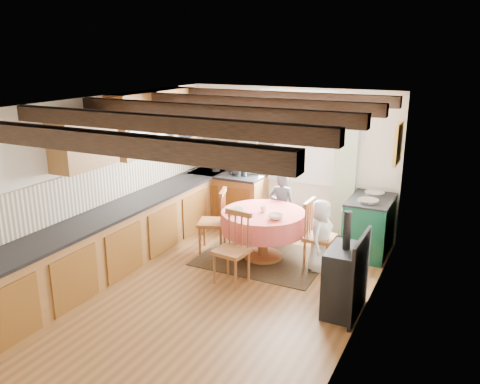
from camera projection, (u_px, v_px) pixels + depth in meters
The scene contains 41 objects.
floor at pixel (212, 295), 6.18m from camera, with size 3.60×5.50×0.00m, color brown.
ceiling at pixel (209, 104), 5.50m from camera, with size 3.60×5.50×0.00m, color white.
wall_back at pixel (291, 160), 8.21m from camera, with size 3.60×0.00×2.40m, color silver.
wall_front at pixel (20, 311), 3.47m from camera, with size 3.60×0.00×2.40m, color silver.
wall_left at pixel (95, 187), 6.60m from camera, with size 0.00×5.50×2.40m, color silver.
wall_right at pixel (361, 228), 5.08m from camera, with size 0.00×5.50×2.40m, color silver.
beam_a at pixel (82, 140), 3.81m from camera, with size 3.60×0.16×0.16m, color #362517.
beam_b at pixel (157, 123), 4.67m from camera, with size 3.60×0.16×0.16m, color #362517.
beam_c at pixel (209, 112), 5.53m from camera, with size 3.60×0.16×0.16m, color #362517.
beam_d at pixel (247, 103), 6.39m from camera, with size 3.60×0.16×0.16m, color #362517.
beam_e at pixel (276, 97), 7.25m from camera, with size 3.60×0.16×0.16m, color #362517.
splash_left at pixel (111, 182), 6.85m from camera, with size 0.02×4.50×0.55m, color beige.
splash_back at pixel (237, 155), 8.61m from camera, with size 1.40×0.02×0.55m, color beige.
base_cabinet_left at pixel (116, 243), 6.69m from camera, with size 0.60×5.30×0.88m, color brown.
base_cabinet_back at pixel (228, 200), 8.61m from camera, with size 1.30×0.60×0.88m, color brown.
worktop_left at pixel (115, 211), 6.55m from camera, with size 0.64×5.30×0.04m, color black.
worktop_back at pixel (227, 175), 8.46m from camera, with size 1.30×0.64×0.04m, color black.
wall_cabinet_glass at pixel (155, 121), 7.35m from camera, with size 0.34×1.80×0.90m, color brown.
wall_cabinet_solid at pixel (84, 140), 6.07m from camera, with size 0.34×0.90×0.70m, color brown.
window_frame at pixel (297, 137), 8.04m from camera, with size 1.34×0.03×1.54m, color white.
window_pane at pixel (297, 137), 8.04m from camera, with size 1.20×0.01×1.40m, color white.
curtain_left at pixel (248, 162), 8.47m from camera, with size 0.35×0.10×2.10m, color #B7D9AE.
curtain_right at pixel (345, 173), 7.75m from camera, with size 0.35×0.10×2.10m, color #B7D9AE.
curtain_rod at pixel (297, 101), 7.80m from camera, with size 0.03×0.03×2.00m, color black.
wall_picture at pixel (398, 144), 6.93m from camera, with size 0.04×0.50×0.60m, color gold.
wall_plate at pixel (355, 135), 7.60m from camera, with size 0.30×0.30×0.02m, color silver.
rug at pixel (263, 258), 7.25m from camera, with size 1.81×1.41×0.01m, color black.
dining_table at pixel (263, 235), 7.15m from camera, with size 1.22×1.22×0.73m, color #C34E42, non-canonical shape.
chair_near at pixel (232, 249), 6.39m from camera, with size 0.41×0.43×0.97m, color brown, non-canonical shape.
chair_left at pixel (212, 220), 7.42m from camera, with size 0.42×0.44×0.98m, color brown, non-canonical shape.
chair_right at pixel (320, 235), 6.84m from camera, with size 0.42×0.44×0.98m, color brown, non-canonical shape.
aga_range at pixel (369, 225), 7.34m from camera, with size 0.62×0.96×0.88m, color #0F3F2B, non-canonical shape.
cast_iron_stove at pixel (345, 263), 5.61m from camera, with size 0.38×0.63×1.26m, color black, non-canonical shape.
child_far at pixel (281, 208), 7.73m from camera, with size 0.42×0.28×1.15m, color #434D57.
child_right at pixel (321, 235), 6.75m from camera, with size 0.50×0.33×1.03m, color white.
bowl_a at pixel (236, 210), 7.01m from camera, with size 0.23×0.23×0.06m, color silver.
bowl_b at pixel (276, 217), 6.74m from camera, with size 0.21×0.21×0.07m, color silver.
cup at pixel (263, 209), 7.03m from camera, with size 0.09×0.09×0.08m, color silver.
canister_tall at pixel (216, 164), 8.59m from camera, with size 0.15×0.15×0.26m, color #262628.
canister_wide at pixel (237, 169), 8.39m from camera, with size 0.17×0.17×0.19m, color #262628.
canister_slim at pixel (244, 168), 8.23m from camera, with size 0.10×0.10×0.28m, color #262628.
Camera 1 is at (2.77, -4.83, 2.99)m, focal length 36.58 mm.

